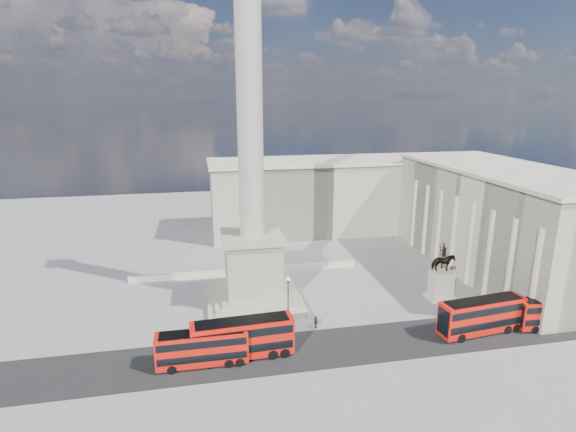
# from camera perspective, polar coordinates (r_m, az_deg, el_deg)

# --- Properties ---
(ground) EXTENTS (180.00, 180.00, 0.00)m
(ground) POSITION_cam_1_polar(r_m,az_deg,el_deg) (66.12, -3.84, -12.56)
(ground) COLOR gray
(ground) RESTS_ON ground
(asphalt_road) EXTENTS (120.00, 9.00, 0.01)m
(asphalt_road) POSITION_cam_1_polar(r_m,az_deg,el_deg) (58.34, 2.58, -16.59)
(asphalt_road) COLOR #252525
(asphalt_road) RESTS_ON ground
(nelsons_column) EXTENTS (14.00, 14.00, 49.85)m
(nelsons_column) POSITION_cam_1_polar(r_m,az_deg,el_deg) (66.01, -4.59, -0.55)
(nelsons_column) COLOR #A49D89
(nelsons_column) RESTS_ON ground
(balustrade_wall) EXTENTS (40.00, 0.60, 1.10)m
(balustrade_wall) POSITION_cam_1_polar(r_m,az_deg,el_deg) (80.36, -5.33, -7.00)
(balustrade_wall) COLOR beige
(balustrade_wall) RESTS_ON ground
(building_east) EXTENTS (19.00, 46.00, 18.60)m
(building_east) POSITION_cam_1_polar(r_m,az_deg,el_deg) (88.40, 25.39, -0.38)
(building_east) COLOR beige
(building_east) RESTS_ON ground
(building_northeast) EXTENTS (51.00, 17.00, 16.60)m
(building_northeast) POSITION_cam_1_polar(r_m,az_deg,el_deg) (104.28, 4.17, 2.64)
(building_northeast) COLOR beige
(building_northeast) RESTS_ON ground
(red_bus_a) EXTENTS (10.57, 2.54, 4.28)m
(red_bus_a) POSITION_cam_1_polar(r_m,az_deg,el_deg) (55.22, -10.76, -16.13)
(red_bus_a) COLOR red
(red_bus_a) RESTS_ON ground
(red_bus_b) EXTENTS (12.34, 3.48, 4.95)m
(red_bus_b) POSITION_cam_1_polar(r_m,az_deg,el_deg) (55.77, -5.72, -15.16)
(red_bus_b) COLOR red
(red_bus_b) RESTS_ON ground
(red_bus_c) EXTENTS (12.14, 4.03, 4.83)m
(red_bus_c) POSITION_cam_1_polar(r_m,az_deg,el_deg) (65.81, 23.42, -11.53)
(red_bus_c) COLOR red
(red_bus_c) RESTS_ON ground
(red_bus_d) EXTENTS (10.78, 3.16, 4.31)m
(red_bus_d) POSITION_cam_1_polar(r_m,az_deg,el_deg) (71.85, 30.86, -10.45)
(red_bus_d) COLOR red
(red_bus_d) RESTS_ON ground
(victorian_lamp) EXTENTS (0.52, 0.52, 6.11)m
(victorian_lamp) POSITION_cam_1_polar(r_m,az_deg,el_deg) (64.13, 0.01, -9.85)
(victorian_lamp) COLOR black
(victorian_lamp) RESTS_ON ground
(equestrian_statue) EXTENTS (4.11, 3.08, 8.53)m
(equestrian_statue) POSITION_cam_1_polar(r_m,az_deg,el_deg) (73.88, 18.89, -7.78)
(equestrian_statue) COLOR beige
(equestrian_statue) RESTS_ON ground
(bare_tree_near) EXTENTS (1.75, 1.75, 7.65)m
(bare_tree_near) POSITION_cam_1_polar(r_m,az_deg,el_deg) (79.15, 25.18, -4.54)
(bare_tree_near) COLOR #332319
(bare_tree_near) RESTS_ON ground
(bare_tree_mid) EXTENTS (1.79, 1.79, 6.79)m
(bare_tree_mid) POSITION_cam_1_polar(r_m,az_deg,el_deg) (79.67, 24.26, -4.83)
(bare_tree_mid) COLOR #332319
(bare_tree_mid) RESTS_ON ground
(bare_tree_far) EXTENTS (1.75, 1.75, 7.14)m
(bare_tree_far) POSITION_cam_1_polar(r_m,az_deg,el_deg) (79.88, 19.11, -4.04)
(bare_tree_far) COLOR #332319
(bare_tree_far) RESTS_ON ground
(pedestrian_walking) EXTENTS (0.82, 0.75, 1.88)m
(pedestrian_walking) POSITION_cam_1_polar(r_m,az_deg,el_deg) (69.84, 20.77, -11.14)
(pedestrian_walking) COLOR #282329
(pedestrian_walking) RESTS_ON ground
(pedestrian_standing) EXTENTS (0.80, 0.63, 1.63)m
(pedestrian_standing) POSITION_cam_1_polar(r_m,az_deg,el_deg) (72.16, 24.91, -10.83)
(pedestrian_standing) COLOR #282329
(pedestrian_standing) RESTS_ON ground
(pedestrian_crossing) EXTENTS (0.76, 1.10, 1.74)m
(pedestrian_crossing) POSITION_cam_1_polar(r_m,az_deg,el_deg) (62.69, 3.56, -13.29)
(pedestrian_crossing) COLOR #282329
(pedestrian_crossing) RESTS_ON ground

